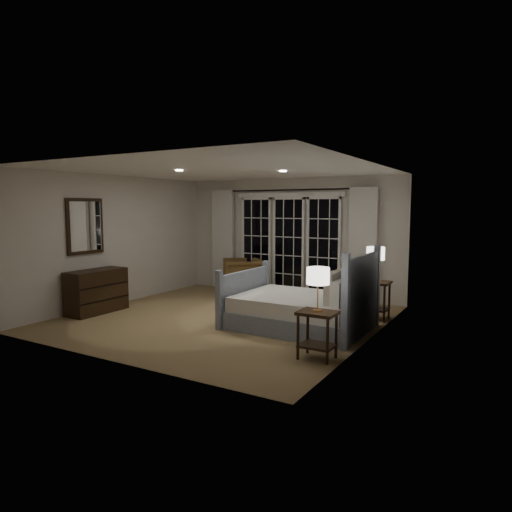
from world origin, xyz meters
The scene contains 20 objects.
floor centered at (0.00, 0.00, 0.00)m, with size 5.00×5.00×0.00m, color olive.
ceiling centered at (0.00, 0.00, 2.50)m, with size 5.00×5.00×0.00m, color white.
wall_left centered at (-2.50, 0.00, 1.25)m, with size 0.02×5.00×2.50m, color silver.
wall_right centered at (2.50, 0.00, 1.25)m, with size 0.02×5.00×2.50m, color silver.
wall_back centered at (0.00, 2.50, 1.25)m, with size 5.00×0.02×2.50m, color silver.
wall_front centered at (0.00, -2.50, 1.25)m, with size 5.00×0.02×2.50m, color silver.
french_doors centered at (0.00, 2.46, 1.09)m, with size 2.50×0.04×2.20m.
curtain_rod centered at (0.00, 2.40, 2.25)m, with size 0.03×0.03×3.50m, color black.
curtain_left centered at (-1.65, 2.38, 1.15)m, with size 0.55×0.10×2.25m, color silver.
curtain_right centered at (1.65, 2.38, 1.15)m, with size 0.55×0.10×2.25m, color silver.
downlight_a centered at (0.80, 0.60, 2.49)m, with size 0.12×0.12×0.01m, color white.
downlight_b centered at (-0.60, -0.40, 2.49)m, with size 0.12×0.12×0.01m, color white.
bed centered at (1.42, 0.10, 0.31)m, with size 2.08×1.48×1.20m.
nightstand_left centered at (2.18, -1.13, 0.40)m, with size 0.46×0.37×0.60m.
nightstand_right centered at (2.22, 1.24, 0.43)m, with size 0.50×0.40×0.65m.
lamp_left centered at (2.18, -1.13, 1.04)m, with size 0.28×0.28×0.55m.
lamp_right centered at (2.22, 1.24, 1.11)m, with size 0.30×0.30×0.58m.
armchair centered at (-0.94, 2.10, 0.39)m, with size 0.82×0.85×0.77m, color brown.
dresser centered at (-2.23, -0.79, 0.39)m, with size 0.47×1.09×0.77m.
mirror centered at (-2.47, -0.79, 1.55)m, with size 0.05×0.85×1.00m.
Camera 1 is at (4.31, -6.31, 1.90)m, focal length 32.00 mm.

